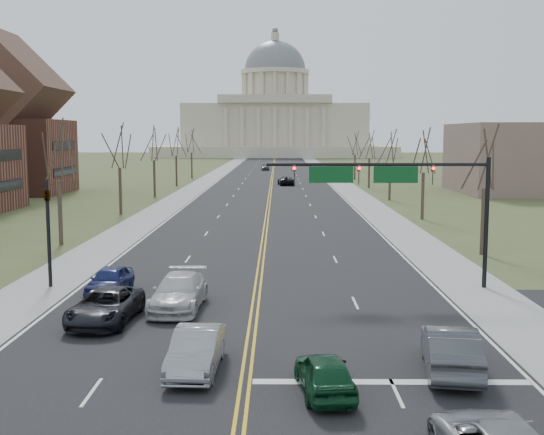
{
  "coord_description": "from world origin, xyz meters",
  "views": [
    {
      "loc": [
        1.1,
        -23.42,
        8.41
      ],
      "look_at": [
        0.73,
        20.89,
        3.0
      ],
      "focal_mm": 45.0,
      "sensor_mm": 36.0,
      "label": 1
    }
  ],
  "objects_px": {
    "signal_mast": "(395,184)",
    "car_sb_inner_second": "(179,292)",
    "car_sb_inner_lead": "(196,350)",
    "car_far_sb": "(265,167)",
    "car_sb_outer_lead": "(105,306)",
    "car_far_nb": "(286,181)",
    "signal_left": "(48,221)",
    "car_nb_inner_lead": "(325,373)",
    "car_sb_outer_second": "(110,280)",
    "car_nb_outer_lead": "(451,349)"
  },
  "relations": [
    {
      "from": "car_sb_inner_lead",
      "to": "car_far_sb",
      "type": "bearing_deg",
      "value": 92.47
    },
    {
      "from": "car_sb_inner_lead",
      "to": "car_sb_outer_second",
      "type": "xyz_separation_m",
      "value": [
        -5.98,
        11.8,
        -0.02
      ]
    },
    {
      "from": "car_sb_outer_lead",
      "to": "car_nb_inner_lead",
      "type": "bearing_deg",
      "value": -38.42
    },
    {
      "from": "signal_mast",
      "to": "car_sb_outer_lead",
      "type": "relative_size",
      "value": 2.25
    },
    {
      "from": "car_far_nb",
      "to": "car_nb_outer_lead",
      "type": "bearing_deg",
      "value": 86.08
    },
    {
      "from": "car_nb_outer_lead",
      "to": "car_far_sb",
      "type": "distance_m",
      "value": 137.74
    },
    {
      "from": "car_sb_inner_lead",
      "to": "car_far_sb",
      "type": "xyz_separation_m",
      "value": [
        -0.05,
        137.4,
        0.01
      ]
    },
    {
      "from": "car_far_sb",
      "to": "car_sb_outer_lead",
      "type": "bearing_deg",
      "value": -96.16
    },
    {
      "from": "signal_left",
      "to": "car_sb_outer_second",
      "type": "height_order",
      "value": "signal_left"
    },
    {
      "from": "car_sb_inner_second",
      "to": "car_sb_outer_second",
      "type": "bearing_deg",
      "value": 145.48
    },
    {
      "from": "car_sb_outer_lead",
      "to": "car_far_sb",
      "type": "bearing_deg",
      "value": 91.58
    },
    {
      "from": "car_nb_outer_lead",
      "to": "car_sb_outer_second",
      "type": "bearing_deg",
      "value": -30.41
    },
    {
      "from": "car_far_nb",
      "to": "car_sb_outer_second",
      "type": "bearing_deg",
      "value": 75.61
    },
    {
      "from": "signal_mast",
      "to": "car_sb_inner_second",
      "type": "relative_size",
      "value": 2.14
    },
    {
      "from": "car_sb_inner_second",
      "to": "car_far_sb",
      "type": "relative_size",
      "value": 1.25
    },
    {
      "from": "car_nb_outer_lead",
      "to": "car_far_sb",
      "type": "xyz_separation_m",
      "value": [
        -9.09,
        137.44,
        -0.07
      ]
    },
    {
      "from": "car_sb_inner_second",
      "to": "signal_left",
      "type": "bearing_deg",
      "value": 151.13
    },
    {
      "from": "car_far_nb",
      "to": "car_far_sb",
      "type": "xyz_separation_m",
      "value": [
        -4.32,
        47.23,
        0.05
      ]
    },
    {
      "from": "car_sb_inner_second",
      "to": "car_sb_outer_second",
      "type": "relative_size",
      "value": 1.31
    },
    {
      "from": "car_nb_inner_lead",
      "to": "car_nb_outer_lead",
      "type": "distance_m",
      "value": 5.03
    },
    {
      "from": "car_far_sb",
      "to": "car_sb_inner_lead",
      "type": "bearing_deg",
      "value": -94.04
    },
    {
      "from": "signal_left",
      "to": "car_sb_outer_lead",
      "type": "xyz_separation_m",
      "value": [
        4.87,
        -7.16,
        -2.95
      ]
    },
    {
      "from": "car_sb_inner_lead",
      "to": "car_sb_inner_second",
      "type": "bearing_deg",
      "value": 104.64
    },
    {
      "from": "car_nb_inner_lead",
      "to": "signal_left",
      "type": "bearing_deg",
      "value": -54.24
    },
    {
      "from": "signal_left",
      "to": "car_sb_outer_lead",
      "type": "relative_size",
      "value": 1.11
    },
    {
      "from": "car_sb_outer_lead",
      "to": "signal_mast",
      "type": "bearing_deg",
      "value": 30.63
    },
    {
      "from": "car_sb_inner_lead",
      "to": "car_sb_outer_second",
      "type": "height_order",
      "value": "car_sb_inner_lead"
    },
    {
      "from": "signal_left",
      "to": "car_sb_outer_second",
      "type": "relative_size",
      "value": 1.39
    },
    {
      "from": "car_sb_inner_second",
      "to": "car_far_sb",
      "type": "distance_m",
      "value": 128.66
    },
    {
      "from": "car_far_nb",
      "to": "car_sb_inner_second",
      "type": "bearing_deg",
      "value": 78.73
    },
    {
      "from": "signal_left",
      "to": "car_sb_outer_lead",
      "type": "height_order",
      "value": "signal_left"
    },
    {
      "from": "car_nb_outer_lead",
      "to": "car_far_sb",
      "type": "height_order",
      "value": "car_nb_outer_lead"
    },
    {
      "from": "signal_mast",
      "to": "car_far_nb",
      "type": "height_order",
      "value": "signal_mast"
    },
    {
      "from": "car_nb_inner_lead",
      "to": "car_sb_inner_second",
      "type": "relative_size",
      "value": 0.71
    },
    {
      "from": "signal_mast",
      "to": "car_sb_outer_lead",
      "type": "distance_m",
      "value": 16.57
    },
    {
      "from": "car_nb_outer_lead",
      "to": "car_sb_inner_second",
      "type": "distance_m",
      "value": 14.02
    },
    {
      "from": "car_nb_inner_lead",
      "to": "car_far_nb",
      "type": "bearing_deg",
      "value": -96.44
    },
    {
      "from": "signal_mast",
      "to": "car_sb_inner_second",
      "type": "distance_m",
      "value": 13.05
    },
    {
      "from": "car_sb_inner_lead",
      "to": "car_far_sb",
      "type": "height_order",
      "value": "car_far_sb"
    },
    {
      "from": "car_sb_outer_lead",
      "to": "signal_left",
      "type": "bearing_deg",
      "value": 127.87
    },
    {
      "from": "signal_mast",
      "to": "car_far_nb",
      "type": "xyz_separation_m",
      "value": [
        -4.97,
        76.7,
        -5.03
      ]
    },
    {
      "from": "car_sb_inner_second",
      "to": "signal_mast",
      "type": "bearing_deg",
      "value": 25.18
    },
    {
      "from": "signal_left",
      "to": "car_sb_outer_lead",
      "type": "bearing_deg",
      "value": -55.8
    },
    {
      "from": "car_sb_inner_second",
      "to": "car_far_nb",
      "type": "xyz_separation_m",
      "value": [
        6.16,
        81.42,
        -0.1
      ]
    },
    {
      "from": "signal_left",
      "to": "car_far_nb",
      "type": "bearing_deg",
      "value": 79.67
    },
    {
      "from": "car_sb_outer_lead",
      "to": "car_far_nb",
      "type": "distance_m",
      "value": 84.36
    },
    {
      "from": "car_sb_outer_lead",
      "to": "car_far_sb",
      "type": "height_order",
      "value": "car_far_sb"
    },
    {
      "from": "car_nb_inner_lead",
      "to": "car_far_sb",
      "type": "xyz_separation_m",
      "value": [
        -4.49,
        139.48,
        0.09
      ]
    },
    {
      "from": "car_sb_inner_lead",
      "to": "car_sb_outer_second",
      "type": "bearing_deg",
      "value": 119.31
    },
    {
      "from": "car_sb_outer_lead",
      "to": "car_sb_inner_second",
      "type": "relative_size",
      "value": 0.95
    }
  ]
}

